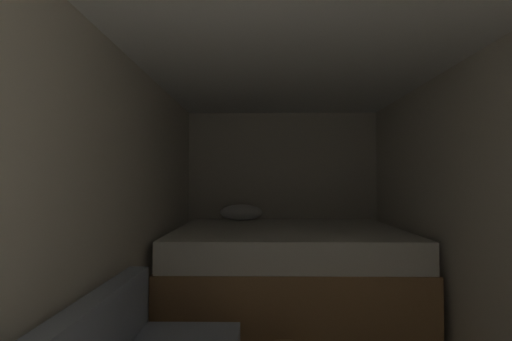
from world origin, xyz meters
TOP-DOWN VIEW (x-y plane):
  - wall_back at (0.00, 4.54)m, footprint 2.35×0.05m
  - wall_left at (-1.15, 1.98)m, footprint 0.05×5.08m
  - ceiling_slab at (0.00, 1.98)m, footprint 2.35×5.08m
  - bed at (-0.00, 3.56)m, footprint 2.13×1.82m

SIDE VIEW (x-z plane):
  - bed at x=0.00m, z-range -0.09..0.86m
  - wall_back at x=0.00m, z-range 0.00..2.03m
  - wall_left at x=-1.15m, z-range 0.00..2.03m
  - ceiling_slab at x=0.00m, z-range 2.03..2.08m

